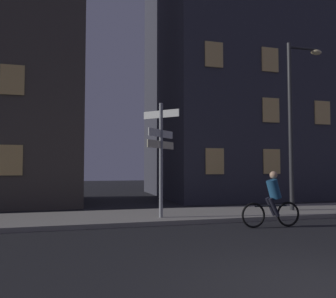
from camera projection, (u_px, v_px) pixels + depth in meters
The scene contains 6 objects.
ground_plane at pixel (323, 293), 4.65m from camera, with size 80.00×80.00×0.00m, color #232326.
sidewalk_kerb at pixel (175, 215), 11.65m from camera, with size 40.00×3.03×0.14m, color gray.
signpost at pixel (161, 149), 10.85m from camera, with size 1.14×1.14×3.63m.
street_lamp at pixel (295, 111), 12.80m from camera, with size 1.51×0.28×6.28m.
cyclist at pixel (272, 201), 9.81m from camera, with size 1.82×0.34×1.61m.
building_right_block at pixel (250, 72), 21.65m from camera, with size 11.87×9.32×15.52m.
Camera 1 is at (-3.29, -4.03, 1.72)m, focal length 36.42 mm.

